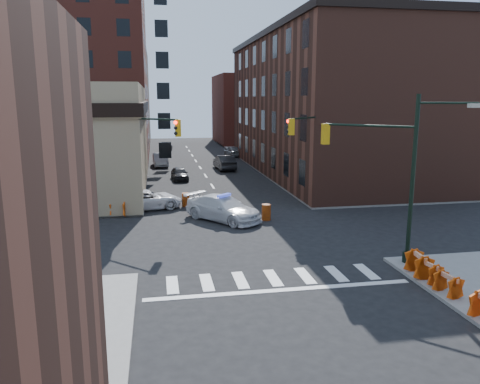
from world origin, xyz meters
name	(u,v)px	position (x,y,z in m)	size (l,w,h in m)	color
ground	(245,235)	(0.00, 0.00, 0.00)	(140.00, 140.00, 0.00)	black
sidewalk_nw	(2,166)	(-23.00, 32.75, 0.07)	(34.00, 54.50, 0.15)	gray
sidewalk_ne	(367,158)	(23.00, 32.75, 0.07)	(34.00, 54.50, 0.15)	gray
bank_building	(12,140)	(-17.00, 16.50, 4.50)	(22.00, 22.00, 9.00)	#877958
apartment_block	(48,67)	(-18.50, 40.00, 12.00)	(25.00, 25.00, 24.00)	maroon
commercial_row_ne	(325,107)	(13.00, 22.50, 7.00)	(14.00, 34.00, 14.00)	#512C20
filler_nw	(92,98)	(-16.00, 62.00, 8.00)	(20.00, 18.00, 16.00)	brown
filler_ne	(261,109)	(14.00, 58.00, 6.00)	(16.00, 16.00, 12.00)	maroon
signal_pole_se	(390,169)	(6.04, -5.52, 4.61)	(5.40, 5.27, 8.00)	black
signal_pole_nw	(143,154)	(-5.85, 5.34, 4.34)	(3.58, 3.67, 8.00)	black
signal_pole_ne	(312,151)	(5.84, 5.35, 4.34)	(3.67, 3.58, 8.00)	black
tree_ne_near	(267,138)	(7.50, 26.00, 3.49)	(3.00, 3.00, 4.85)	black
tree_ne_far	(253,133)	(7.50, 34.00, 3.49)	(3.00, 3.00, 4.85)	black
police_car	(223,208)	(-0.76, 3.69, 0.81)	(2.28, 5.61, 1.63)	silver
pickup	(147,200)	(-5.80, 7.81, 0.71)	(2.37, 5.13, 1.43)	silver
parked_car_wnear	(180,174)	(-2.80, 19.94, 0.63)	(1.50, 3.73, 1.27)	black
parked_car_wfar	(160,160)	(-4.55, 30.00, 0.77)	(1.63, 4.66, 1.54)	#92949A
parked_car_wdeep	(166,147)	(-3.55, 45.80, 0.66)	(1.85, 4.56, 1.32)	black
parked_car_enear	(224,162)	(2.58, 25.95, 0.82)	(1.74, 5.00, 1.65)	black
parked_car_efar	(233,151)	(5.50, 37.90, 0.73)	(1.72, 4.29, 1.46)	gray
pedestrian_a	(124,191)	(-7.47, 9.45, 1.07)	(0.67, 0.44, 1.84)	black
pedestrian_b	(111,200)	(-8.20, 6.93, 0.98)	(0.81, 0.63, 1.66)	black
pedestrian_c	(80,194)	(-10.60, 8.96, 1.05)	(1.06, 0.44, 1.81)	#1E262E
barrel_road	(266,212)	(2.06, 3.23, 0.53)	(0.60, 0.60, 1.07)	#D04B09
barrel_bank	(186,200)	(-2.94, 8.19, 0.51)	(0.57, 0.57, 1.02)	#EC540B
barricade_se_a	(419,265)	(6.40, -8.00, 0.66)	(1.35, 0.68, 1.02)	#DF460A
barricade_se_b	(429,272)	(6.40, -8.77, 0.59)	(1.18, 0.59, 0.88)	#CA3809
barricade_se_c	(448,285)	(6.40, -10.15, 0.58)	(1.15, 0.58, 0.86)	#C04209
barricade_nw_a	(118,209)	(-7.65, 5.70, 0.60)	(1.20, 0.60, 0.90)	red
barricade_nw_b	(105,205)	(-8.66, 6.98, 0.61)	(1.23, 0.62, 0.92)	#E7520A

